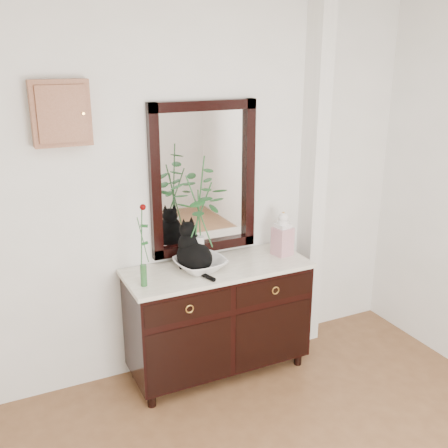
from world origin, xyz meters
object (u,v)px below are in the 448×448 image
ginger_jar (283,233)px  lotus_bowl (200,265)px  sideboard (218,314)px  cat (194,247)px

ginger_jar → lotus_bowl: bearing=-178.9°
sideboard → lotus_bowl: 0.44m
lotus_bowl → ginger_jar: size_ratio=1.03×
sideboard → lotus_bowl: size_ratio=3.81×
sideboard → cat: size_ratio=3.75×
ginger_jar → cat: bearing=-179.2°
sideboard → ginger_jar: (0.54, 0.01, 0.55)m
lotus_bowl → ginger_jar: ginger_jar is taller
cat → ginger_jar: size_ratio=1.05×
sideboard → cat: bearing=179.6°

